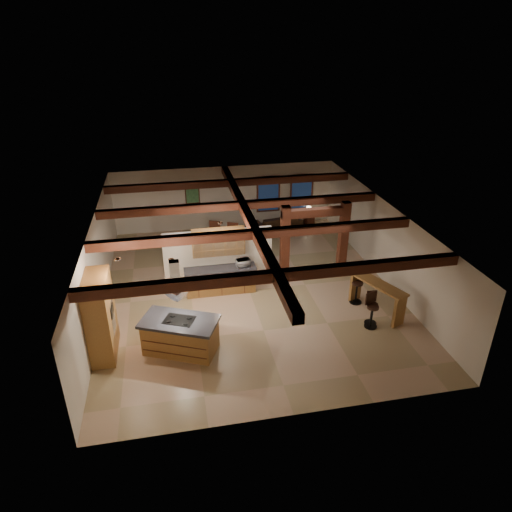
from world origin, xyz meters
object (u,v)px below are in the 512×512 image
(dining_table, at_px, (230,250))
(bar_counter, at_px, (377,293))
(sofa, at_px, (278,222))
(kitchen_island, at_px, (180,335))

(dining_table, relative_size, bar_counter, 0.94)
(dining_table, distance_m, sofa, 3.67)
(kitchen_island, distance_m, sofa, 9.56)
(sofa, bearing_deg, kitchen_island, 48.25)
(dining_table, xyz_separation_m, bar_counter, (4.13, -4.88, 0.39))
(dining_table, bearing_deg, bar_counter, -46.36)
(dining_table, xyz_separation_m, sofa, (2.64, 2.55, -0.03))
(kitchen_island, bearing_deg, sofa, 59.41)
(bar_counter, bearing_deg, kitchen_island, -172.83)
(dining_table, relative_size, sofa, 0.90)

